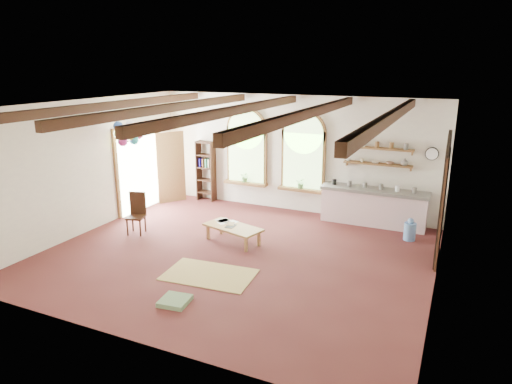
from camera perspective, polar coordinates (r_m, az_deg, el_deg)
The scene contains 27 objects.
floor at distance 9.99m, azimuth -2.41°, elevation -7.83°, with size 8.00×8.00×0.00m, color #572524.
ceiling_beams at distance 9.20m, azimuth -2.64°, elevation 10.16°, with size 6.20×6.80×0.18m, color #351F11, non-canonical shape.
window_left at distance 13.06m, azimuth -1.19°, elevation 5.33°, with size 1.30×0.28×2.20m.
window_right at distance 12.43m, azimuth 5.91°, elevation 4.72°, with size 1.30×0.28×2.20m.
left_doorway at distance 13.15m, azimuth -14.39°, elevation 2.77°, with size 0.10×1.90×2.50m, color brown.
right_doorway at distance 10.08m, azimuth 22.16°, elevation -2.14°, with size 0.10×1.30×2.40m, color black.
kitchen_counter at distance 12.03m, azimuth 14.46°, elevation -1.77°, with size 2.68×0.62×0.94m.
wall_shelf_lower at distance 11.94m, azimuth 14.97°, elevation 3.40°, with size 1.70×0.24×0.04m, color brown.
wall_shelf_upper at distance 11.86m, azimuth 15.10°, elevation 5.28°, with size 1.70×0.24×0.04m, color brown.
wall_clock at distance 11.81m, azimuth 21.13°, elevation 4.47°, with size 0.32×0.32×0.04m, color black.
bookshelf at distance 13.72m, azimuth -6.27°, elevation 2.63°, with size 0.53×0.32×1.80m.
coffee_table at distance 10.53m, azimuth -2.91°, elevation -4.55°, with size 1.49×0.97×0.39m.
side_chair at distance 11.47m, azimuth -14.71°, elevation -3.63°, with size 0.50×0.50×1.01m.
floor_mat at distance 9.13m, azimuth -5.86°, elevation -10.24°, with size 1.74×1.07×0.02m, color tan.
floor_cushion at distance 8.22m, azimuth -10.10°, elevation -13.25°, with size 0.48×0.48×0.08m, color #65855C.
water_jug_a at distance 12.01m, azimuth 18.13°, elevation -3.32°, with size 0.28×0.28×0.54m.
water_jug_b at distance 11.28m, azimuth 18.68°, elevation -4.59°, with size 0.28×0.28×0.54m.
balloon_cluster at distance 11.85m, azimuth -15.72°, elevation 7.08°, with size 0.77×0.86×1.15m.
table_book at distance 10.64m, azimuth -3.68°, elevation -4.01°, with size 0.18×0.26×0.02m, color olive.
tablet at distance 10.51m, azimuth -3.19°, elevation -4.27°, with size 0.19×0.27×0.01m, color black.
potted_plant_left at distance 13.13m, azimuth -1.38°, elevation 1.90°, with size 0.27×0.23×0.30m, color #598C4C.
potted_plant_right at distance 12.51m, azimuth 5.65°, elevation 1.12°, with size 0.27×0.23×0.30m, color #598C4C.
shelf_cup_a at distance 12.06m, azimuth 11.48°, elevation 4.08°, with size 0.12×0.10×0.10m, color white.
shelf_cup_b at distance 11.99m, azimuth 13.11°, elevation 3.90°, with size 0.10×0.10×0.09m, color beige.
shelf_bowl_a at distance 11.93m, azimuth 14.75°, elevation 3.64°, with size 0.22×0.22×0.05m, color beige.
shelf_bowl_b at distance 11.88m, azimuth 16.41°, elevation 3.48°, with size 0.20×0.20×0.06m, color #8C664C.
shelf_vase at distance 11.83m, azimuth 18.11°, elevation 3.61°, with size 0.18×0.18×0.19m, color slate.
Camera 1 is at (4.17, -8.15, 3.99)m, focal length 32.00 mm.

